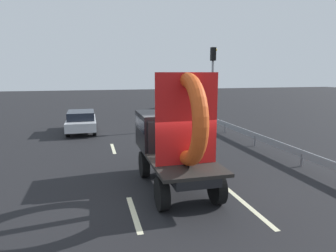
{
  "coord_description": "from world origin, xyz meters",
  "views": [
    {
      "loc": [
        -2.74,
        -9.12,
        3.92
      ],
      "look_at": [
        -0.02,
        1.35,
        1.97
      ],
      "focal_mm": 32.09,
      "sensor_mm": 36.0,
      "label": 1
    }
  ],
  "objects_px": {
    "oncoming_car": "(173,103)",
    "distant_sedan": "(81,121)",
    "flatbed_truck": "(173,135)",
    "traffic_light": "(213,76)"
  },
  "relations": [
    {
      "from": "oncoming_car",
      "to": "distant_sedan",
      "type": "bearing_deg",
      "value": -132.17
    },
    {
      "from": "distant_sedan",
      "to": "oncoming_car",
      "type": "height_order",
      "value": "distant_sedan"
    },
    {
      "from": "distant_sedan",
      "to": "oncoming_car",
      "type": "bearing_deg",
      "value": 47.83
    },
    {
      "from": "flatbed_truck",
      "to": "distant_sedan",
      "type": "xyz_separation_m",
      "value": [
        -3.35,
        10.54,
        -1.03
      ]
    },
    {
      "from": "flatbed_truck",
      "to": "traffic_light",
      "type": "xyz_separation_m",
      "value": [
        5.64,
        9.91,
        1.89
      ]
    },
    {
      "from": "flatbed_truck",
      "to": "oncoming_car",
      "type": "height_order",
      "value": "flatbed_truck"
    },
    {
      "from": "traffic_light",
      "to": "oncoming_car",
      "type": "bearing_deg",
      "value": 89.25
    },
    {
      "from": "distant_sedan",
      "to": "oncoming_car",
      "type": "distance_m",
      "value": 13.59
    },
    {
      "from": "flatbed_truck",
      "to": "distant_sedan",
      "type": "relative_size",
      "value": 1.14
    },
    {
      "from": "oncoming_car",
      "to": "flatbed_truck",
      "type": "bearing_deg",
      "value": -105.66
    }
  ]
}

